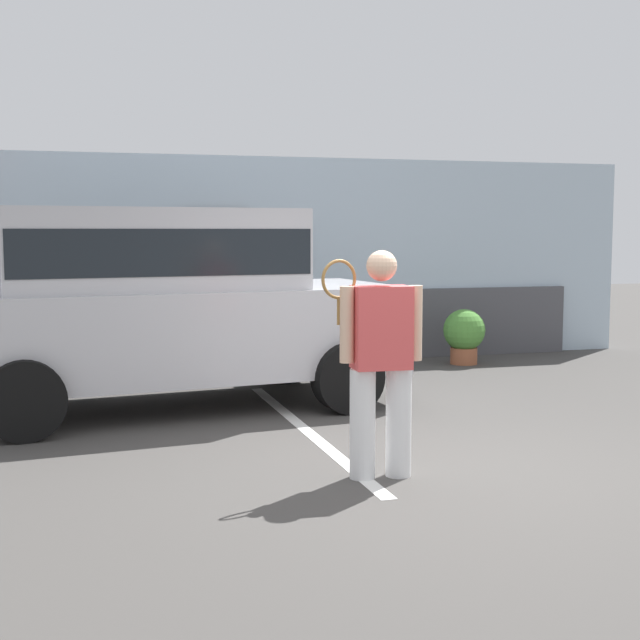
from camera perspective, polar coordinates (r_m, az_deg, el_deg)
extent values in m
plane|color=#423F3D|center=(6.96, 6.48, -9.50)|extent=(40.00, 40.00, 0.00)
cube|color=silver|center=(8.18, -0.92, -7.12)|extent=(0.12, 4.40, 0.01)
cube|color=silver|center=(12.26, -3.84, 3.87)|extent=(10.99, 0.30, 2.84)
cube|color=#4C4C51|center=(12.14, -3.61, -0.52)|extent=(9.23, 0.10, 0.99)
cube|color=brown|center=(11.94, -6.70, 2.02)|extent=(0.90, 0.06, 2.10)
cube|color=#B7B7BC|center=(9.21, -9.47, -0.71)|extent=(4.79, 2.42, 0.90)
cube|color=#B7B7BC|center=(9.10, -11.10, 4.55)|extent=(3.08, 2.08, 0.80)
cube|color=black|center=(9.10, -11.10, 4.43)|extent=(3.03, 2.09, 0.44)
cylinder|color=black|center=(10.61, -2.43, -2.17)|extent=(0.75, 0.34, 0.72)
cylinder|color=black|center=(8.87, 1.81, -3.75)|extent=(0.75, 0.34, 0.72)
cylinder|color=black|center=(9.99, -19.39, -3.00)|extent=(0.75, 0.34, 0.72)
cylinder|color=black|center=(8.12, -18.61, -4.95)|extent=(0.75, 0.34, 0.72)
cylinder|color=white|center=(6.64, 5.11, -6.60)|extent=(0.19, 0.19, 0.82)
cylinder|color=white|center=(6.56, 2.77, -6.73)|extent=(0.19, 0.19, 0.82)
cube|color=#E04C4C|center=(6.48, 3.99, -0.48)|extent=(0.43, 0.28, 0.61)
sphere|color=beige|center=(6.45, 4.02, 3.52)|extent=(0.23, 0.23, 0.23)
cylinder|color=beige|center=(6.56, 6.18, -0.19)|extent=(0.10, 0.10, 0.56)
cylinder|color=beige|center=(6.41, 1.75, -0.30)|extent=(0.10, 0.10, 0.56)
torus|color=olive|center=(6.42, 1.23, 2.66)|extent=(0.29, 0.09, 0.29)
cylinder|color=olive|center=(6.44, 1.23, 0.57)|extent=(0.03, 0.03, 0.20)
cylinder|color=#9E5638|center=(12.29, 9.29, -2.30)|extent=(0.37, 0.37, 0.23)
sphere|color=#4C8C38|center=(12.25, 9.32, -0.65)|extent=(0.58, 0.58, 0.58)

